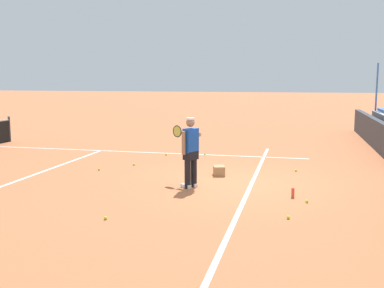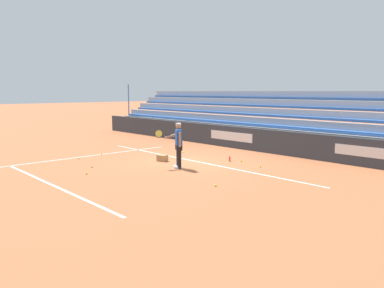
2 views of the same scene
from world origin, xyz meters
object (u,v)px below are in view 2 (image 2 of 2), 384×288
(tennis_ball_by_box, at_px, (183,152))
(tennis_ball_far_left, at_px, (260,167))
(tennis_ball_toward_net, at_px, (86,173))
(ball_box_cardboard, at_px, (162,158))
(tennis_ball_far_right, at_px, (79,158))
(water_bottle, at_px, (230,159))
(tennis_ball_on_baseline, at_px, (215,185))
(tennis_ball_stray_back, at_px, (241,161))
(tennis_player, at_px, (178,145))
(tennis_ball_near_player, at_px, (101,154))
(tennis_ball_midcourt, at_px, (92,167))

(tennis_ball_by_box, xyz_separation_m, tennis_ball_far_left, (-4.59, 0.10, 0.00))
(tennis_ball_toward_net, distance_m, tennis_ball_far_left, 6.45)
(ball_box_cardboard, height_order, tennis_ball_far_left, ball_box_cardboard)
(ball_box_cardboard, distance_m, tennis_ball_far_right, 3.66)
(water_bottle, bearing_deg, tennis_ball_on_baseline, 125.75)
(tennis_ball_stray_back, bearing_deg, water_bottle, 38.87)
(tennis_player, height_order, tennis_ball_near_player, tennis_player)
(ball_box_cardboard, height_order, tennis_ball_far_right, ball_box_cardboard)
(tennis_ball_on_baseline, xyz_separation_m, tennis_ball_far_right, (7.21, 0.96, 0.00))
(tennis_ball_stray_back, relative_size, tennis_ball_midcourt, 1.00)
(tennis_ball_far_right, bearing_deg, water_bottle, -137.22)
(tennis_ball_far_right, distance_m, water_bottle, 6.46)
(tennis_ball_toward_net, xyz_separation_m, water_bottle, (-1.78, -5.54, 0.08))
(tennis_ball_near_player, relative_size, tennis_ball_on_baseline, 1.00)
(tennis_player, height_order, water_bottle, tennis_player)
(tennis_ball_on_baseline, distance_m, water_bottle, 4.22)
(ball_box_cardboard, distance_m, tennis_ball_toward_net, 3.52)
(tennis_ball_toward_net, bearing_deg, ball_box_cardboard, -87.25)
(tennis_ball_toward_net, relative_size, tennis_ball_midcourt, 1.00)
(tennis_ball_far_left, relative_size, water_bottle, 0.30)
(tennis_ball_far_right, bearing_deg, tennis_ball_stray_back, -137.49)
(tennis_player, relative_size, tennis_ball_midcourt, 25.98)
(tennis_ball_on_baseline, relative_size, tennis_ball_by_box, 1.00)
(tennis_ball_toward_net, distance_m, tennis_ball_midcourt, 1.20)
(tennis_ball_toward_net, relative_size, water_bottle, 0.30)
(tennis_player, xyz_separation_m, tennis_ball_far_right, (4.33, 1.91, -0.86))
(tennis_player, bearing_deg, tennis_ball_near_player, 7.40)
(tennis_ball_near_player, xyz_separation_m, tennis_ball_far_left, (-6.75, -3.03, 0.00))
(tennis_ball_by_box, height_order, water_bottle, water_bottle)
(tennis_ball_near_player, height_order, tennis_ball_by_box, same)
(ball_box_cardboard, distance_m, water_bottle, 2.81)
(tennis_ball_midcourt, bearing_deg, water_bottle, -119.58)
(tennis_player, bearing_deg, tennis_ball_on_baseline, 161.65)
(tennis_ball_on_baseline, bearing_deg, tennis_ball_near_player, -2.56)
(tennis_ball_far_right, relative_size, water_bottle, 0.30)
(tennis_ball_far_right, bearing_deg, tennis_player, -156.18)
(tennis_player, height_order, tennis_ball_stray_back, tennis_player)
(tennis_player, distance_m, tennis_ball_near_player, 4.84)
(tennis_ball_midcourt, bearing_deg, tennis_ball_on_baseline, -164.99)
(tennis_player, height_order, tennis_ball_by_box, tennis_player)
(ball_box_cardboard, relative_size, tennis_ball_toward_net, 6.06)
(ball_box_cardboard, xyz_separation_m, tennis_ball_toward_net, (-0.17, 3.52, -0.10))
(tennis_player, distance_m, ball_box_cardboard, 1.78)
(tennis_ball_near_player, xyz_separation_m, water_bottle, (-5.13, -3.09, 0.08))
(tennis_ball_near_player, bearing_deg, tennis_ball_toward_net, 143.85)
(tennis_ball_stray_back, bearing_deg, tennis_ball_by_box, 4.36)
(tennis_ball_far_right, height_order, water_bottle, water_bottle)
(tennis_player, relative_size, tennis_ball_stray_back, 25.98)
(tennis_ball_on_baseline, distance_m, tennis_ball_stray_back, 4.27)
(tennis_player, bearing_deg, ball_box_cardboard, -16.33)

